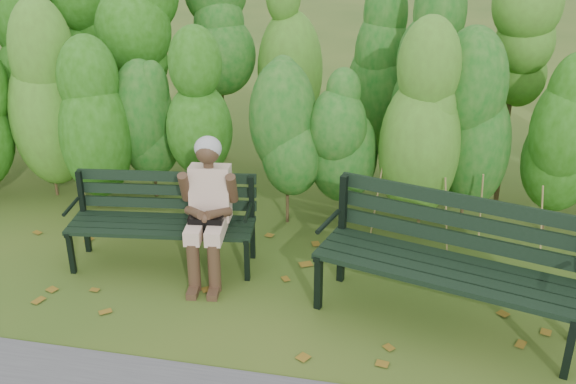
# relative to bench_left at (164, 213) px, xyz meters

# --- Properties ---
(ground) EXTENTS (80.00, 80.00, 0.00)m
(ground) POSITION_rel_bench_left_xyz_m (1.07, -0.35, -0.45)
(ground) COLOR #2D4C17
(hedge_band) EXTENTS (11.04, 1.67, 2.42)m
(hedge_band) POSITION_rel_bench_left_xyz_m (1.07, 1.51, 0.81)
(hedge_band) COLOR #47381E
(hedge_band) RESTS_ON ground
(leaf_litter) EXTENTS (5.79, 2.24, 0.01)m
(leaf_litter) POSITION_rel_bench_left_xyz_m (1.25, -0.25, -0.45)
(leaf_litter) COLOR brown
(leaf_litter) RESTS_ON ground
(bench_left) EXTENTS (1.59, 0.69, 0.77)m
(bench_left) POSITION_rel_bench_left_xyz_m (0.00, 0.00, 0.00)
(bench_left) COLOR black
(bench_left) RESTS_ON ground
(bench_right) EXTENTS (1.96, 1.08, 0.93)m
(bench_right) POSITION_rel_bench_left_xyz_m (2.34, -0.38, 0.10)
(bench_right) COLOR black
(bench_right) RESTS_ON ground
(seated_woman) EXTENTS (0.49, 0.71, 1.16)m
(seated_woman) POSITION_rel_bench_left_xyz_m (0.43, -0.11, 0.20)
(seated_woman) COLOR beige
(seated_woman) RESTS_ON ground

